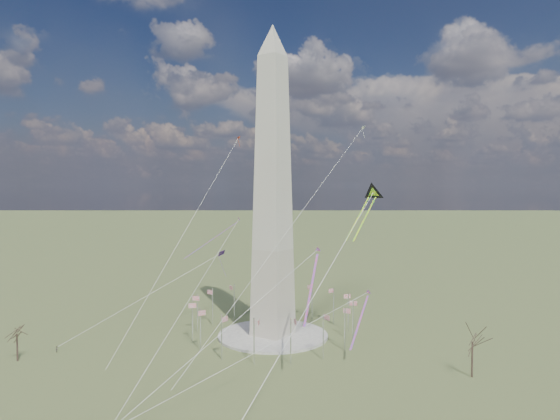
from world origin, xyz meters
The scene contains 14 objects.
ground centered at (0.00, 0.00, 0.00)m, with size 2000.00×2000.00×0.00m, color #4A6231.
plaza centered at (0.00, 0.00, 0.40)m, with size 36.00×36.00×0.80m, color beige.
washington_monument centered at (0.00, 0.00, 47.95)m, with size 15.56×15.56×100.00m.
flagpole_ring centered at (0.00, 0.00, 7.27)m, with size 54.40×54.40×13.00m.
tree_near centered at (62.50, -0.65, 9.88)m, with size 7.92×7.92×13.87m.
tree_far centered at (-47.34, -58.58, 8.25)m, with size 6.62×6.62×11.59m.
person_west centered at (-44.92, -48.04, 0.89)m, with size 0.86×0.67×1.78m, color gray.
kite_delta_black centered at (28.72, 13.13, 46.29)m, with size 7.53×20.29×16.92m.
kite_diamond_purple centered at (-26.97, 6.34, 23.77)m, with size 2.24×3.35×9.98m.
kite_streamer_left centered at (24.22, -15.96, 25.50)m, with size 10.21×23.43×16.89m.
kite_streamer_mid centered at (-19.59, -3.38, 33.10)m, with size 11.71×17.32×13.61m.
kite_streamer_right centered at (29.95, 3.66, 11.42)m, with size 4.13×19.56×13.47m.
kite_small_red centered at (-39.87, 33.27, 69.14)m, with size 1.18×1.93×4.47m.
kite_small_white centered at (8.81, 51.00, 72.03)m, with size 1.64×2.33×4.85m.
Camera 1 is at (90.34, -133.57, 49.36)m, focal length 32.00 mm.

